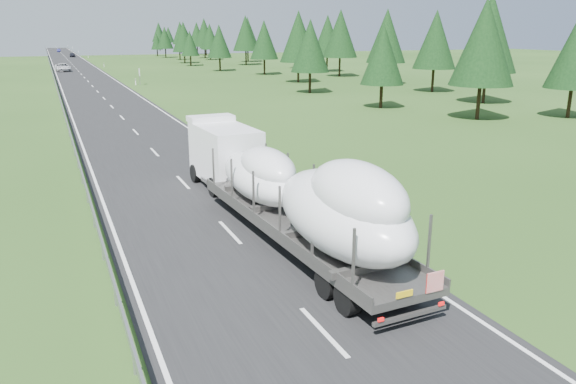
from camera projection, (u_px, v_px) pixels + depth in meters
name	position (u px, v px, depth m)	size (l,w,h in m)	color
ground	(323.00, 332.00, 16.20)	(400.00, 400.00, 0.00)	#254416
road_surface	(84.00, 77.00, 104.63)	(10.00, 400.00, 0.02)	black
guardrail	(53.00, 75.00, 102.42)	(0.10, 400.00, 0.76)	slate
marker_posts	(95.00, 60.00, 155.56)	(0.13, 350.08, 1.00)	silver
highway_sign	(139.00, 73.00, 89.15)	(0.08, 0.90, 2.60)	slate
tree_line_right	(279.00, 37.00, 118.18)	(27.14, 299.38, 12.55)	black
boat_truck	(285.00, 185.00, 23.08)	(3.61, 19.99, 4.40)	white
distant_van	(63.00, 67.00, 119.07)	(2.84, 6.17, 1.71)	silver
distant_car_dark	(72.00, 55.00, 183.36)	(1.72, 4.28, 1.46)	black
distant_car_blue	(59.00, 50.00, 226.31)	(1.36, 3.90, 1.28)	#1C1D4F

